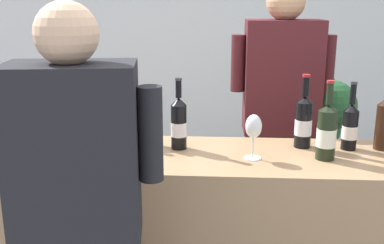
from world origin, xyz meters
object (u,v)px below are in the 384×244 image
at_px(wine_bottle_1, 136,120).
at_px(wine_glass, 254,128).
at_px(wine_bottle_5, 303,121).
at_px(potted_shrub, 306,135).
at_px(wine_bottle_2, 113,120).
at_px(wine_bottle_6, 104,137).
at_px(wine_bottle_4, 179,123).
at_px(ice_bucket, 19,133).
at_px(person_server, 279,138).
at_px(wine_bottle_3, 327,132).
at_px(wine_bottle_7, 350,126).

distance_m(wine_bottle_1, wine_glass, 0.59).
distance_m(wine_bottle_5, potted_shrub, 0.88).
relative_size(wine_bottle_2, wine_bottle_6, 1.00).
bearing_deg(wine_bottle_4, potted_shrub, 49.00).
bearing_deg(wine_bottle_5, ice_bucket, -171.06).
height_order(wine_bottle_2, wine_bottle_4, wine_bottle_4).
xyz_separation_m(wine_bottle_1, wine_bottle_5, (0.80, -0.02, 0.01)).
height_order(wine_bottle_4, ice_bucket, wine_bottle_4).
relative_size(ice_bucket, person_server, 0.12).
distance_m(wine_glass, ice_bucket, 1.04).
height_order(wine_bottle_1, wine_bottle_3, wine_bottle_3).
height_order(wine_bottle_5, wine_bottle_6, wine_bottle_5).
distance_m(ice_bucket, potted_shrub, 1.80).
distance_m(wine_bottle_6, ice_bucket, 0.41).
bearing_deg(wine_bottle_1, wine_bottle_2, 176.41).
height_order(wine_bottle_1, wine_bottle_5, wine_bottle_5).
height_order(wine_bottle_5, ice_bucket, wine_bottle_5).
height_order(wine_bottle_2, person_server, person_server).
bearing_deg(wine_bottle_5, wine_glass, -143.70).
xyz_separation_m(wine_bottle_3, person_server, (-0.11, 0.68, -0.24)).
bearing_deg(wine_bottle_5, potted_shrub, 78.06).
relative_size(person_server, potted_shrub, 1.39).
distance_m(wine_bottle_4, person_server, 0.83).
xyz_separation_m(wine_bottle_7, ice_bucket, (-1.50, -0.18, -0.01)).
distance_m(ice_bucket, person_server, 1.45).
xyz_separation_m(wine_bottle_1, person_server, (0.76, 0.50, -0.23)).
distance_m(wine_bottle_6, wine_glass, 0.64).
bearing_deg(ice_bucket, wine_bottle_1, 24.41).
xyz_separation_m(wine_bottle_4, wine_bottle_5, (0.58, 0.06, 0.00)).
bearing_deg(wine_bottle_1, ice_bucket, -155.59).
relative_size(wine_bottle_2, ice_bucket, 1.56).
relative_size(wine_bottle_3, person_server, 0.20).
xyz_separation_m(wine_bottle_1, wine_bottle_4, (0.22, -0.08, 0.01)).
distance_m(wine_bottle_7, potted_shrub, 0.88).
xyz_separation_m(wine_bottle_2, wine_bottle_4, (0.33, -0.09, 0.01)).
height_order(wine_bottle_7, wine_glass, wine_bottle_7).
bearing_deg(ice_bucket, wine_bottle_6, -10.64).
distance_m(wine_bottle_2, wine_bottle_3, 1.00).
bearing_deg(ice_bucket, potted_shrub, 34.73).
height_order(wine_bottle_6, potted_shrub, wine_bottle_6).
height_order(person_server, potted_shrub, person_server).
height_order(wine_bottle_4, person_server, person_server).
bearing_deg(person_server, wine_bottle_6, -136.63).
relative_size(wine_bottle_1, wine_bottle_4, 0.89).
distance_m(wine_bottle_7, ice_bucket, 1.51).
height_order(wine_bottle_3, ice_bucket, wine_bottle_3).
distance_m(wine_bottle_3, wine_bottle_5, 0.18).
relative_size(wine_bottle_4, potted_shrub, 0.27).
bearing_deg(wine_bottle_1, person_server, 33.18).
relative_size(wine_bottle_1, wine_bottle_5, 0.86).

